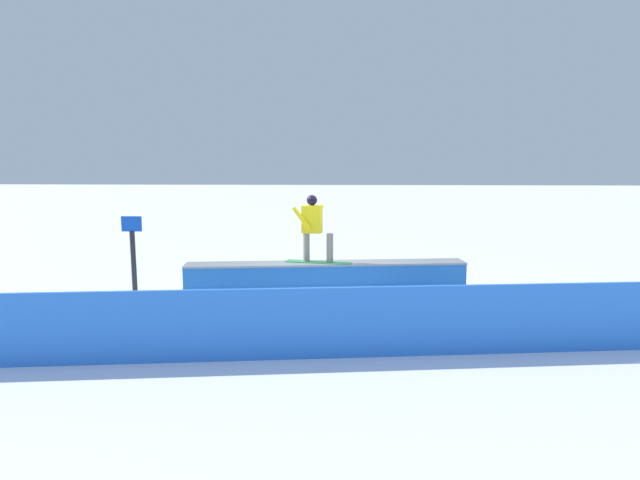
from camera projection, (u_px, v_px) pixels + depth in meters
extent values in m
plane|color=white|center=(326.00, 293.00, 10.95)|extent=(120.00, 120.00, 0.00)
cube|color=blue|center=(326.00, 279.00, 10.91)|extent=(5.93, 1.23, 0.64)
cube|color=blue|center=(326.00, 286.00, 10.93)|extent=(5.94, 1.24, 0.15)
cube|color=gray|center=(326.00, 263.00, 10.86)|extent=(5.94, 1.29, 0.04)
cube|color=#349255|center=(318.00, 262.00, 10.84)|extent=(1.43, 0.55, 0.01)
cylinder|color=gray|center=(306.00, 247.00, 10.86)|extent=(0.17, 0.17, 0.61)
cylinder|color=gray|center=(330.00, 248.00, 10.73)|extent=(0.17, 0.17, 0.61)
cube|color=yellow|center=(312.00, 219.00, 10.74)|extent=(0.44, 0.32, 0.58)
sphere|color=black|center=(312.00, 200.00, 10.68)|extent=(0.22, 0.22, 0.22)
cylinder|color=yellow|center=(301.00, 218.00, 10.62)|extent=(0.42, 0.17, 0.49)
cylinder|color=yellow|center=(319.00, 217.00, 10.87)|extent=(0.24, 0.13, 0.56)
cube|color=blue|center=(317.00, 323.00, 7.21)|extent=(13.65, 1.73, 1.03)
cylinder|color=#262628|center=(134.00, 267.00, 10.24)|extent=(0.10, 0.10, 1.42)
cube|color=blue|center=(132.00, 224.00, 10.12)|extent=(0.40, 0.04, 0.30)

